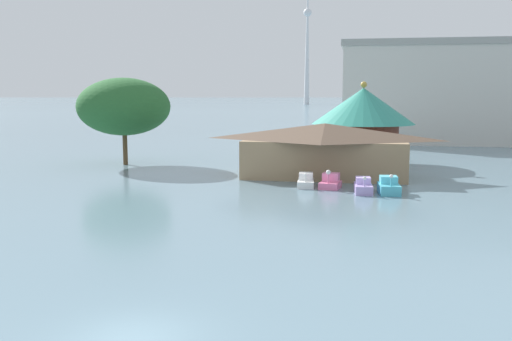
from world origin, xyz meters
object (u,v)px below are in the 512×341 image
boathouse (325,149)px  pedal_boat_cyan (389,187)px  pedal_boat_white (306,181)px  distant_broadcast_tower (307,29)px  pedal_boat_pink (330,182)px  green_roof_pavilion (363,120)px  pedal_boat_lavender (363,187)px  background_building_block (459,92)px  shoreline_tree_tall_left (124,107)px

boathouse → pedal_boat_cyan: bearing=-56.2°
pedal_boat_white → pedal_boat_cyan: (6.84, -2.17, 0.09)m
pedal_boat_white → distant_broadcast_tower: size_ratio=0.02×
pedal_boat_pink → boathouse: (-0.93, 6.70, 2.16)m
green_roof_pavilion → distant_broadcast_tower: size_ratio=0.08×
pedal_boat_pink → pedal_boat_lavender: 3.19m
pedal_boat_cyan → pedal_boat_pink: bearing=-114.8°
green_roof_pavilion → distant_broadcast_tower: 338.34m
boathouse → pedal_boat_pink: bearing=-82.1°
background_building_block → shoreline_tree_tall_left: bearing=-137.3°
green_roof_pavilion → background_building_block: 37.03m
pedal_boat_white → pedal_boat_lavender: 5.28m
pedal_boat_white → boathouse: (1.19, 6.26, 2.21)m
green_roof_pavilion → shoreline_tree_tall_left: bearing=-169.6°
pedal_boat_cyan → distant_broadcast_tower: bearing=-178.3°
boathouse → shoreline_tree_tall_left: size_ratio=1.60×
pedal_boat_white → distant_broadcast_tower: distant_broadcast_tower is taller
pedal_boat_lavender → boathouse: boathouse is taller
pedal_boat_cyan → background_building_block: 54.14m
pedal_boat_white → pedal_boat_cyan: bearing=68.7°
pedal_boat_lavender → distant_broadcast_tower: size_ratio=0.02×
boathouse → shoreline_tree_tall_left: 23.42m
boathouse → shoreline_tree_tall_left: shoreline_tree_tall_left is taller
boathouse → green_roof_pavilion: (3.57, 9.97, 2.36)m
pedal_boat_white → background_building_block: 54.24m
pedal_boat_pink → pedal_boat_cyan: 5.03m
pedal_boat_white → background_building_block: size_ratio=0.08×
boathouse → distant_broadcast_tower: distant_broadcast_tower is taller
shoreline_tree_tall_left → background_building_block: 56.54m
pedal_boat_pink → shoreline_tree_tall_left: (-23.45, 11.86, 5.95)m
pedal_boat_white → pedal_boat_lavender: (4.83, -2.13, 0.03)m
pedal_boat_lavender → green_roof_pavilion: 18.92m
pedal_boat_cyan → pedal_boat_white: bearing=-112.3°
pedal_boat_cyan → background_building_block: (13.34, 51.93, 7.51)m
pedal_boat_white → distant_broadcast_tower: 354.49m
pedal_boat_pink → shoreline_tree_tall_left: shoreline_tree_tall_left is taller
pedal_boat_pink → pedal_boat_cyan: pedal_boat_cyan is taller
distant_broadcast_tower → boathouse: bearing=-84.4°
boathouse → background_building_block: (18.99, 43.51, 5.39)m
background_building_block → pedal_boat_pink: bearing=-109.8°
distant_broadcast_tower → shoreline_tree_tall_left: bearing=-88.1°
pedal_boat_cyan → shoreline_tree_tall_left: bearing=-120.5°
pedal_boat_white → distant_broadcast_tower: (-32.65, 349.26, 51.15)m
boathouse → distant_broadcast_tower: bearing=95.6°
pedal_boat_cyan → background_building_block: background_building_block is taller
pedal_boat_lavender → green_roof_pavilion: bearing=176.6°
pedal_boat_pink → distant_broadcast_tower: bearing=-166.2°
pedal_boat_white → boathouse: boathouse is taller
pedal_boat_pink → shoreline_tree_tall_left: bearing=-108.7°
pedal_boat_pink → distant_broadcast_tower: distant_broadcast_tower is taller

